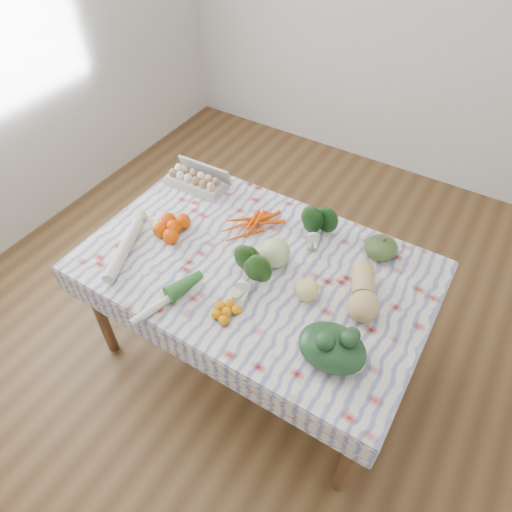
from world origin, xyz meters
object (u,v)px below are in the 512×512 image
at_px(kabocha_squash, 381,248).
at_px(grapefruit, 307,290).
at_px(dining_table, 256,276).
at_px(cabbage, 275,253).
at_px(egg_carton, 195,182).
at_px(butternut_squash, 364,291).

height_order(kabocha_squash, grapefruit, same).
relative_size(dining_table, grapefruit, 15.26).
height_order(dining_table, cabbage, cabbage).
bearing_deg(kabocha_squash, cabbage, -142.23).
bearing_deg(grapefruit, cabbage, 154.35).
relative_size(dining_table, kabocha_squash, 10.01).
distance_m(dining_table, cabbage, 0.18).
relative_size(kabocha_squash, cabbage, 1.10).
bearing_deg(egg_carton, butternut_squash, -14.97).
xyz_separation_m(dining_table, kabocha_squash, (0.49, 0.37, 0.14)).
relative_size(egg_carton, butternut_squash, 1.12).
distance_m(egg_carton, butternut_squash, 1.15).
relative_size(egg_carton, grapefruit, 3.19).
relative_size(egg_carton, kabocha_squash, 2.09).
relative_size(butternut_squash, grapefruit, 2.85).
xyz_separation_m(dining_table, butternut_squash, (0.52, 0.06, 0.15)).
bearing_deg(grapefruit, egg_carton, 157.41).
xyz_separation_m(cabbage, grapefruit, (0.22, -0.11, -0.02)).
distance_m(kabocha_squash, cabbage, 0.52).
bearing_deg(dining_table, cabbage, 35.55).
distance_m(kabocha_squash, grapefruit, 0.46).
bearing_deg(dining_table, grapefruit, -10.29).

